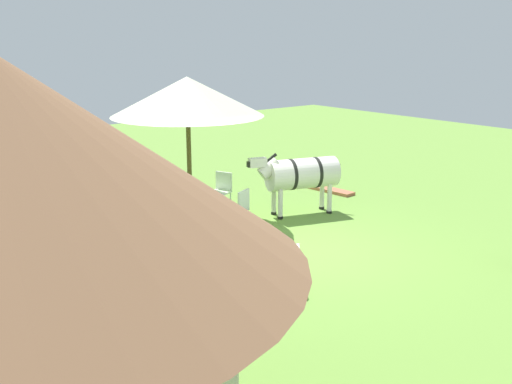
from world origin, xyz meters
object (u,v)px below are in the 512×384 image
(striped_lounge_chair, at_px, (286,274))
(patio_dining_table, at_px, (190,194))
(patio_chair_east_end, at_px, (222,188))
(zebra_by_umbrella, at_px, (300,174))
(guest_beside_umbrella, at_px, (134,167))
(zebra_nearest_camera, at_px, (131,228))
(patio_chair_near_hut, at_px, (161,215))
(patio_chair_west_end, at_px, (239,207))
(shade_umbrella, at_px, (187,97))
(patio_chair_near_lawn, at_px, (143,195))

(striped_lounge_chair, bearing_deg, patio_dining_table, -64.29)
(patio_chair_east_end, distance_m, striped_lounge_chair, 4.85)
(patio_chair_east_end, relative_size, zebra_by_umbrella, 0.40)
(guest_beside_umbrella, relative_size, zebra_nearest_camera, 0.77)
(guest_beside_umbrella, bearing_deg, patio_dining_table, 91.09)
(patio_chair_near_hut, distance_m, guest_beside_umbrella, 2.73)
(patio_chair_near_hut, bearing_deg, patio_dining_table, 90.00)
(patio_dining_table, bearing_deg, patio_chair_east_end, -69.62)
(patio_chair_west_end, xyz_separation_m, striped_lounge_chair, (-2.89, 1.26, -0.26))
(shade_umbrella, relative_size, patio_chair_near_hut, 3.61)
(shade_umbrella, bearing_deg, patio_chair_east_end, -69.62)
(patio_dining_table, relative_size, zebra_by_umbrella, 0.66)
(guest_beside_umbrella, height_order, striped_lounge_chair, guest_beside_umbrella)
(patio_chair_west_end, distance_m, striped_lounge_chair, 3.16)
(shade_umbrella, xyz_separation_m, patio_chair_near_lawn, (1.09, 0.58, -2.26))
(shade_umbrella, xyz_separation_m, patio_chair_east_end, (0.43, -1.15, -2.26))
(shade_umbrella, relative_size, striped_lounge_chair, 3.41)
(patio_dining_table, bearing_deg, patio_chair_near_lawn, 28.03)
(guest_beside_umbrella, xyz_separation_m, striped_lounge_chair, (-6.00, 0.47, -0.72))
(striped_lounge_chair, bearing_deg, zebra_nearest_camera, -8.86)
(shade_umbrella, xyz_separation_m, guest_beside_umbrella, (1.99, 0.30, -1.80))
(patio_chair_west_end, distance_m, zebra_nearest_camera, 3.27)
(shade_umbrella, height_order, striped_lounge_chair, shade_umbrella)
(patio_chair_west_end, xyz_separation_m, patio_chair_east_end, (1.56, -0.66, 0.00))
(patio_chair_east_end, xyz_separation_m, zebra_by_umbrella, (-1.43, -1.19, 0.43))
(shade_umbrella, distance_m, zebra_by_umbrella, 3.14)
(patio_chair_near_hut, distance_m, patio_chair_east_end, 2.45)
(patio_chair_east_end, bearing_deg, patio_chair_west_end, 136.58)
(patio_chair_near_hut, distance_m, zebra_by_umbrella, 3.47)
(guest_beside_umbrella, bearing_deg, shade_umbrella, 91.09)
(striped_lounge_chair, distance_m, zebra_nearest_camera, 2.65)
(patio_chair_near_hut, relative_size, zebra_by_umbrella, 0.40)
(patio_chair_near_hut, distance_m, striped_lounge_chair, 3.45)
(patio_dining_table, height_order, patio_chair_east_end, patio_chair_east_end)
(patio_dining_table, distance_m, patio_chair_near_hut, 1.24)
(patio_chair_near_hut, bearing_deg, patio_chair_east_end, 85.95)
(patio_chair_west_end, distance_m, patio_chair_near_lawn, 2.46)
(patio_dining_table, distance_m, striped_lounge_chair, 4.11)
(patio_chair_east_end, height_order, guest_beside_umbrella, guest_beside_umbrella)
(patio_dining_table, relative_size, patio_chair_near_lawn, 1.63)
(patio_chair_east_end, bearing_deg, patio_chair_near_hut, 94.05)
(shade_umbrella, height_order, patio_dining_table, shade_umbrella)
(shade_umbrella, distance_m, patio_chair_west_end, 2.57)
(striped_lounge_chair, xyz_separation_m, zebra_by_umbrella, (3.01, -3.12, 0.69))
(patio_chair_near_hut, height_order, striped_lounge_chair, patio_chair_near_hut)
(patio_chair_near_hut, relative_size, patio_chair_near_lawn, 1.00)
(zebra_nearest_camera, bearing_deg, patio_chair_near_hut, 67.82)
(striped_lounge_chair, height_order, zebra_by_umbrella, zebra_by_umbrella)
(guest_beside_umbrella, height_order, zebra_nearest_camera, guest_beside_umbrella)
(patio_chair_east_end, distance_m, guest_beside_umbrella, 2.18)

